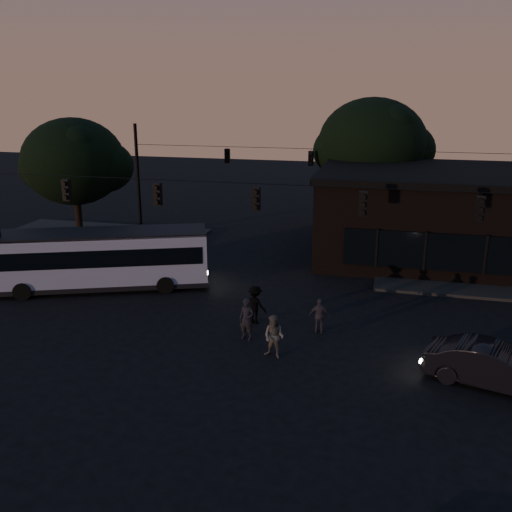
% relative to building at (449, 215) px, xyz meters
% --- Properties ---
extents(ground, '(120.00, 120.00, 0.00)m').
position_rel_building_xyz_m(ground, '(-9.00, -15.97, -2.71)').
color(ground, black).
rests_on(ground, ground).
extents(sidewalk_far_right, '(14.00, 10.00, 0.15)m').
position_rel_building_xyz_m(sidewalk_far_right, '(3.00, -1.97, -2.63)').
color(sidewalk_far_right, black).
rests_on(sidewalk_far_right, ground).
extents(sidewalk_far_left, '(14.00, 10.00, 0.15)m').
position_rel_building_xyz_m(sidewalk_far_left, '(-23.00, -1.97, -2.63)').
color(sidewalk_far_left, black).
rests_on(sidewalk_far_left, ground).
extents(building, '(15.40, 10.41, 5.40)m').
position_rel_building_xyz_m(building, '(0.00, 0.00, 0.00)').
color(building, black).
rests_on(building, ground).
extents(tree_behind, '(7.60, 7.60, 9.43)m').
position_rel_building_xyz_m(tree_behind, '(-5.00, 6.03, 3.48)').
color(tree_behind, black).
rests_on(tree_behind, ground).
extents(tree_left, '(6.40, 6.40, 8.30)m').
position_rel_building_xyz_m(tree_left, '(-23.00, -2.97, 2.86)').
color(tree_left, black).
rests_on(tree_left, ground).
extents(signal_rig_near, '(26.24, 0.30, 7.50)m').
position_rel_building_xyz_m(signal_rig_near, '(-9.00, -11.97, 1.74)').
color(signal_rig_near, black).
rests_on(signal_rig_near, ground).
extents(signal_rig_far, '(26.24, 0.30, 7.50)m').
position_rel_building_xyz_m(signal_rig_far, '(-9.00, 4.03, 1.50)').
color(signal_rig_far, black).
rests_on(signal_rig_far, ground).
extents(bus, '(11.01, 6.27, 3.05)m').
position_rel_building_xyz_m(bus, '(-17.72, -9.85, -0.99)').
color(bus, '#9096B8').
rests_on(bus, ground).
extents(car, '(4.89, 2.83, 1.52)m').
position_rel_building_xyz_m(car, '(0.49, -15.79, -1.95)').
color(car, black).
rests_on(car, ground).
extents(pedestrian_a, '(0.71, 0.53, 1.78)m').
position_rel_building_xyz_m(pedestrian_a, '(-8.88, -14.10, -1.82)').
color(pedestrian_a, black).
rests_on(pedestrian_a, ground).
extents(pedestrian_b, '(0.99, 0.86, 1.73)m').
position_rel_building_xyz_m(pedestrian_b, '(-7.44, -15.45, -1.84)').
color(pedestrian_b, '#53524B').
rests_on(pedestrian_b, ground).
extents(pedestrian_c, '(0.92, 0.41, 1.54)m').
position_rel_building_xyz_m(pedestrian_c, '(-6.02, -12.72, -1.94)').
color(pedestrian_c, '#332F39').
rests_on(pedestrian_c, ground).
extents(pedestrian_d, '(1.27, 0.99, 1.73)m').
position_rel_building_xyz_m(pedestrian_d, '(-8.94, -12.36, -1.84)').
color(pedestrian_d, black).
rests_on(pedestrian_d, ground).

